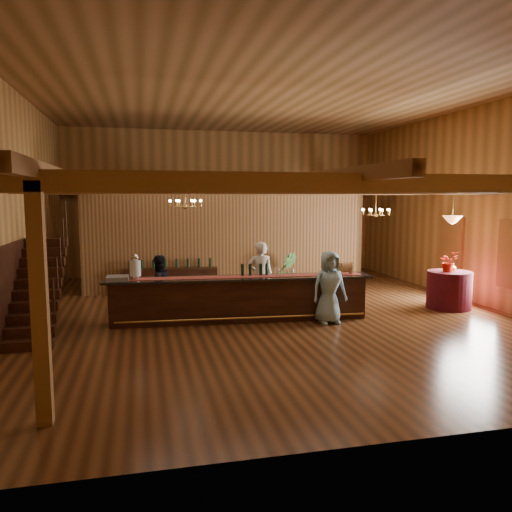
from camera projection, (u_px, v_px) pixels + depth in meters
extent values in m
plane|color=brown|center=(269.00, 313.00, 12.95)|extent=(14.00, 14.00, 0.00)
plane|color=#996C3F|center=(270.00, 95.00, 12.30)|extent=(14.00, 14.00, 0.00)
cube|color=#AA793D|center=(224.00, 203.00, 19.40)|extent=(12.00, 0.10, 5.50)
cube|color=#AA793D|center=(420.00, 218.00, 5.86)|extent=(12.00, 0.10, 5.50)
cube|color=#AA793D|center=(13.00, 208.00, 11.29)|extent=(0.10, 14.00, 5.50)
cube|color=#AA793D|center=(477.00, 206.00, 13.97)|extent=(0.10, 14.00, 5.50)
cube|color=brown|center=(365.00, 183.00, 7.26)|extent=(11.90, 0.20, 0.28)
cube|color=brown|center=(309.00, 186.00, 9.67)|extent=(11.90, 0.20, 0.28)
cube|color=brown|center=(275.00, 188.00, 12.09)|extent=(11.90, 0.20, 0.28)
cube|color=brown|center=(252.00, 190.00, 14.51)|extent=(11.90, 0.20, 0.28)
cube|color=brown|center=(236.00, 191.00, 16.93)|extent=(11.90, 0.20, 0.28)
cube|color=brown|center=(225.00, 191.00, 19.15)|extent=(11.90, 0.20, 0.28)
cube|color=brown|center=(82.00, 182.00, 11.55)|extent=(0.18, 13.90, 0.22)
cube|color=brown|center=(270.00, 183.00, 12.56)|extent=(0.18, 13.90, 0.22)
cube|color=brown|center=(430.00, 184.00, 13.57)|extent=(0.18, 13.90, 0.22)
cube|color=brown|center=(100.00, 240.00, 16.11)|extent=(0.20, 0.20, 3.20)
cube|color=brown|center=(358.00, 235.00, 18.13)|extent=(0.20, 0.20, 3.20)
cube|color=brown|center=(40.00, 306.00, 6.44)|extent=(0.20, 0.20, 3.20)
cube|color=brown|center=(227.00, 242.00, 16.05)|extent=(9.00, 0.18, 3.10)
cube|color=white|center=(451.00, 245.00, 15.07)|extent=(0.12, 1.05, 1.75)
cube|color=#3C1F11|center=(27.00, 345.00, 9.79)|extent=(1.00, 0.28, 0.20)
cube|color=#3C1F11|center=(29.00, 332.00, 10.04)|extent=(1.00, 0.28, 0.20)
cube|color=#3C1F11|center=(31.00, 319.00, 10.28)|extent=(1.00, 0.28, 0.20)
cube|color=#3C1F11|center=(34.00, 306.00, 10.53)|extent=(1.00, 0.28, 0.20)
cube|color=#3C1F11|center=(36.00, 294.00, 10.78)|extent=(1.00, 0.28, 0.20)
cube|color=#3C1F11|center=(38.00, 283.00, 11.02)|extent=(1.00, 0.28, 0.20)
cube|color=#3C1F11|center=(40.00, 272.00, 11.27)|extent=(1.00, 0.28, 0.20)
cube|color=#3C1F11|center=(42.00, 262.00, 11.52)|extent=(1.00, 0.28, 0.20)
cube|color=#3C1F11|center=(44.00, 252.00, 11.77)|extent=(1.00, 0.28, 0.20)
cube|color=#3C1F11|center=(45.00, 243.00, 12.01)|extent=(1.00, 0.28, 0.20)
cube|color=#3C1F11|center=(258.00, 263.00, 18.43)|extent=(1.20, 0.60, 1.10)
cube|color=#A77334|center=(176.00, 267.00, 17.77)|extent=(1.00, 0.60, 1.00)
cube|color=#3C1F11|center=(240.00, 300.00, 12.11)|extent=(6.16, 1.10, 1.02)
cube|color=black|center=(240.00, 278.00, 12.05)|extent=(6.48, 1.26, 0.05)
cube|color=maroon|center=(240.00, 277.00, 12.04)|extent=(6.04, 0.84, 0.01)
cylinder|color=#B5883C|center=(243.00, 318.00, 11.76)|extent=(5.92, 0.48, 0.05)
cylinder|color=silver|center=(136.00, 278.00, 11.71)|extent=(0.18, 0.18, 0.08)
cylinder|color=silver|center=(135.00, 268.00, 11.68)|extent=(0.26, 0.26, 0.36)
sphere|color=silver|center=(135.00, 258.00, 11.65)|extent=(0.18, 0.18, 0.18)
cube|color=gray|center=(118.00, 278.00, 11.55)|extent=(0.50, 0.50, 0.10)
cube|color=#A77334|center=(340.00, 269.00, 12.35)|extent=(0.06, 0.06, 0.30)
cube|color=#A77334|center=(351.00, 268.00, 12.41)|extent=(0.06, 0.06, 0.30)
cylinder|color=#A77334|center=(346.00, 267.00, 12.38)|extent=(0.24, 0.24, 0.24)
cylinder|color=black|center=(242.00, 270.00, 12.16)|extent=(0.07, 0.07, 0.30)
cylinder|color=black|center=(250.00, 270.00, 12.19)|extent=(0.07, 0.07, 0.30)
cylinder|color=black|center=(261.00, 270.00, 12.23)|extent=(0.07, 0.07, 0.30)
cylinder|color=black|center=(267.00, 269.00, 12.25)|extent=(0.07, 0.07, 0.30)
cube|color=#3C1F11|center=(171.00, 281.00, 15.47)|extent=(2.89, 0.77, 0.80)
cylinder|color=#3D0B1A|center=(449.00, 290.00, 13.44)|extent=(1.16, 1.16, 1.01)
cylinder|color=#B5883C|center=(185.00, 198.00, 12.46)|extent=(0.02, 0.02, 0.45)
sphere|color=#B5883C|center=(186.00, 207.00, 12.49)|extent=(0.12, 0.12, 0.12)
torus|color=#B5883C|center=(185.00, 203.00, 12.48)|extent=(0.80, 0.80, 0.04)
cylinder|color=#B5883C|center=(376.00, 202.00, 14.01)|extent=(0.02, 0.02, 0.72)
sphere|color=#B5883C|center=(375.00, 215.00, 14.06)|extent=(0.12, 0.12, 0.12)
torus|color=#B5883C|center=(376.00, 212.00, 14.04)|extent=(0.80, 0.80, 0.04)
cylinder|color=#B5883C|center=(453.00, 204.00, 13.17)|extent=(0.02, 0.02, 0.80)
cone|color=#EB8743|center=(452.00, 219.00, 13.21)|extent=(0.52, 0.52, 0.20)
imported|color=white|center=(260.00, 276.00, 13.06)|extent=(0.75, 0.57, 1.85)
imported|color=black|center=(158.00, 286.00, 12.49)|extent=(0.94, 0.86, 1.55)
imported|color=#85B2C7|center=(329.00, 287.00, 11.80)|extent=(0.88, 0.60, 1.74)
imported|color=#467A39|center=(286.00, 271.00, 16.02)|extent=(0.70, 0.57, 1.25)
imported|color=#A11505|center=(448.00, 261.00, 13.29)|extent=(0.52, 0.46, 0.55)
imported|color=#B5883C|center=(452.00, 265.00, 13.49)|extent=(0.19, 0.19, 0.33)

